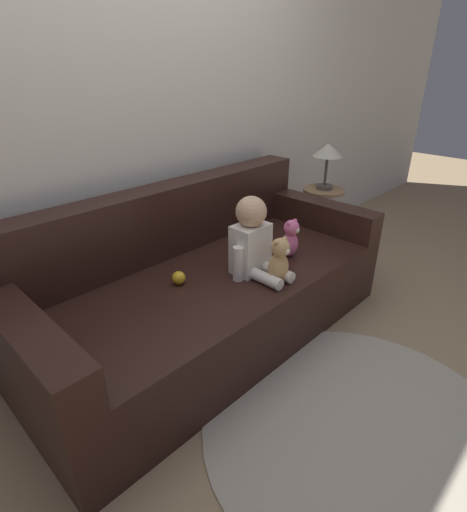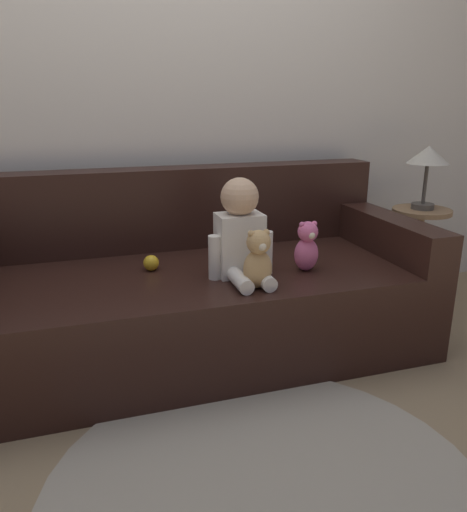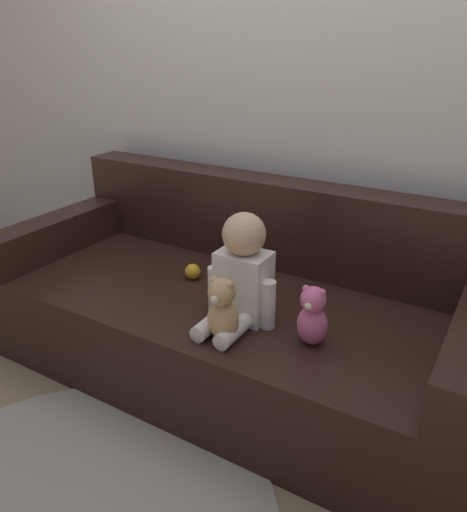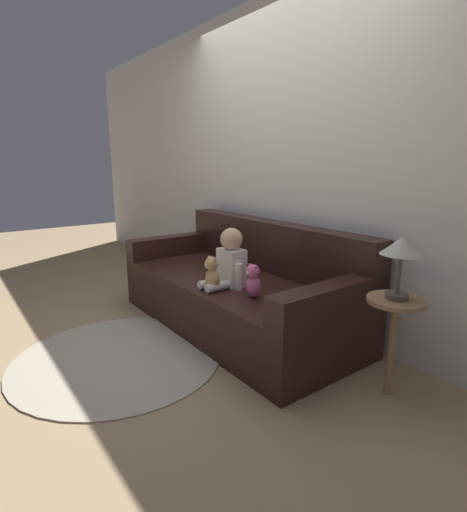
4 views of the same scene
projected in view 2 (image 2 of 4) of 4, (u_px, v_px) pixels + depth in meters
The scene contains 9 objects.
ground_plane at pixel (199, 348), 2.39m from camera, with size 12.00×12.00×0.00m, color #9E8460.
wall_back at pixel (167, 67), 2.50m from camera, with size 8.00×0.05×2.60m.
couch at pixel (195, 289), 2.36m from camera, with size 2.09×0.93×0.82m.
person_baby at pixel (241, 235), 2.11m from camera, with size 0.29×0.33×0.42m.
teddy_bear_brown at pixel (258, 260), 1.99m from camera, with size 0.12×0.11×0.25m.
plush_toy_side at pixel (307, 246), 2.20m from camera, with size 0.11×0.10×0.23m.
toy_ball at pixel (151, 263), 2.22m from camera, with size 0.07×0.07×0.07m.
floor_rug at pixel (267, 492), 1.51m from camera, with size 1.38×1.38×0.01m.
side_table at pixel (425, 186), 2.68m from camera, with size 0.31×0.31×0.91m.
Camera 2 is at (-0.49, -2.10, 1.14)m, focal length 35.00 mm.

